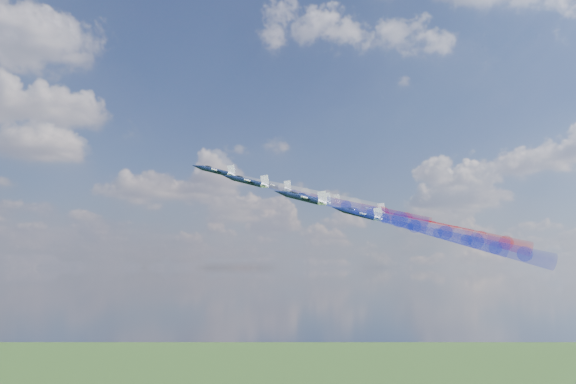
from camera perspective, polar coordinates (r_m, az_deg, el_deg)
jet_lead at (r=152.62m, az=-6.66°, el=1.93°), size 14.80×14.57×6.55m
trail_lead at (r=147.63m, az=1.61°, el=-0.09°), size 29.29×25.97×13.01m
jet_inner_left at (r=140.18m, az=-3.73°, el=0.98°), size 14.80×14.57×6.55m
trail_inner_left at (r=136.55m, az=5.34°, el=-1.25°), size 29.29×25.97×13.01m
jet_inner_right at (r=159.39m, az=-1.46°, el=0.55°), size 14.80×14.57×6.55m
trail_inner_right at (r=156.46m, az=6.53°, el=-1.40°), size 29.29×25.97×13.01m
jet_outer_left at (r=125.54m, az=1.34°, el=-0.55°), size 14.80×14.57×6.55m
trail_outer_left at (r=124.24m, az=11.52°, el=-3.03°), size 29.29×25.97×13.01m
jet_center_third at (r=145.91m, az=2.01°, el=-0.60°), size 14.80×14.57×6.55m
trail_center_third at (r=144.58m, az=10.76°, el=-2.73°), size 29.29×25.97×13.01m
jet_outer_right at (r=170.22m, az=3.13°, el=-0.68°), size 14.80×14.57×6.55m
trail_outer_right at (r=169.07m, az=10.62°, el=-2.50°), size 29.29×25.97×13.01m
jet_rear_left at (r=134.39m, az=6.52°, el=-2.00°), size 14.80×14.57×6.55m
trail_rear_left at (r=135.09m, az=15.98°, el=-4.27°), size 29.29×25.97×13.01m
jet_rear_right at (r=157.44m, az=7.08°, el=-1.52°), size 14.80×14.57×6.55m
trail_rear_right at (r=158.02m, az=15.15°, el=-3.46°), size 29.29×25.97×13.01m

